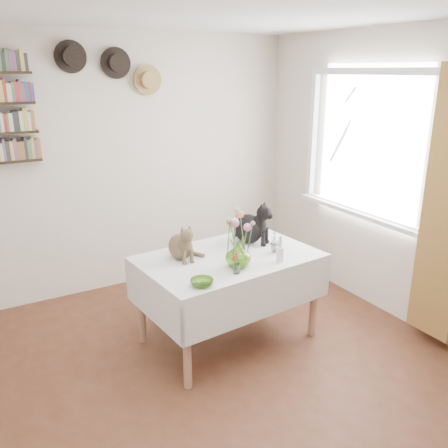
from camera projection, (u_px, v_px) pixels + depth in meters
room at (222, 233)px, 2.73m from camera, size 4.08×4.58×2.58m
window at (366, 156)px, 4.28m from camera, size 0.12×1.52×1.32m
dining_table at (229, 277)px, 3.81m from camera, size 1.45×1.00×0.74m
tabby_cat at (180, 240)px, 3.66m from camera, size 0.21×0.26×0.30m
black_cat at (249, 221)px, 4.00m from camera, size 0.39×0.40×0.37m
flower_vase at (238, 255)px, 3.51m from camera, size 0.22×0.22×0.20m
green_bowl at (202, 283)px, 3.22m from camera, size 0.20×0.20×0.05m
drinking_glass at (276, 247)px, 3.81m from camera, size 0.12×0.12×0.08m
candlestick at (280, 253)px, 3.63m from camera, size 0.06×0.06×0.20m
berry_jar at (237, 263)px, 3.40m from camera, size 0.05×0.05×0.19m
porcelain_figurine at (275, 238)px, 4.03m from camera, size 0.05×0.05×0.10m
flower_bouquet at (238, 223)px, 3.44m from camera, size 0.17×0.13×0.39m
wall_hats at (113, 67)px, 4.29m from camera, size 0.98×0.09×0.48m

